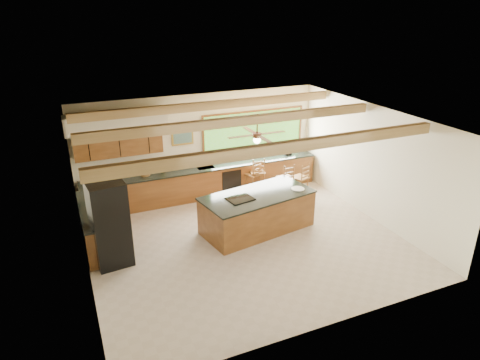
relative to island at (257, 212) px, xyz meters
name	(u,v)px	position (x,y,z in m)	size (l,w,h in m)	color
ground	(246,241)	(-0.52, -0.46, -0.49)	(7.20, 7.20, 0.00)	#BFAE9E
room_shell	(228,148)	(-0.68, 0.19, 1.73)	(7.27, 6.54, 3.02)	#EDE8CD
counter_run	(183,191)	(-1.33, 2.06, -0.02)	(7.12, 3.10, 1.23)	brown
island	(257,212)	(0.00, 0.00, 0.00)	(2.96, 1.77, 0.99)	brown
refrigerator	(110,224)	(-3.56, -0.11, 0.48)	(0.82, 0.80, 1.93)	black
bar_stool_a	(258,173)	(0.95, 1.93, 0.21)	(0.51, 0.51, 1.17)	brown
bar_stool_b	(301,179)	(1.92, 1.08, 0.19)	(0.52, 0.52, 1.14)	brown
bar_stool_c	(254,175)	(0.81, 1.93, 0.15)	(0.49, 0.49, 1.08)	brown
bar_stool_d	(286,179)	(1.51, 1.22, 0.19)	(0.43, 0.43, 1.14)	brown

